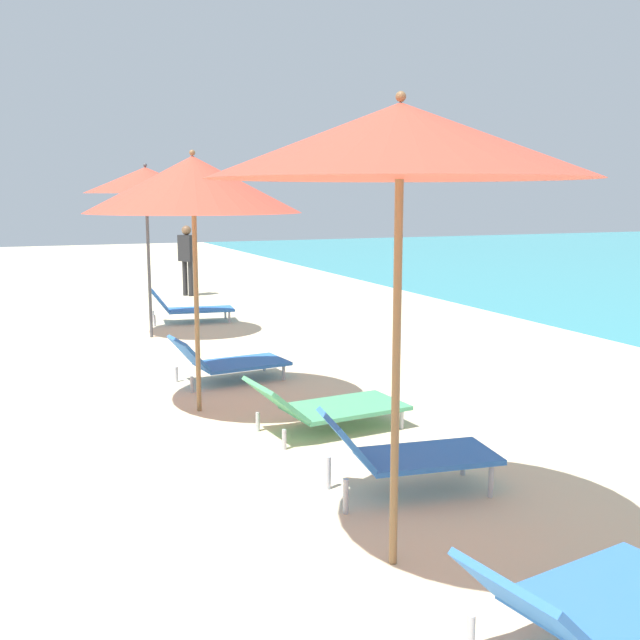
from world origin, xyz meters
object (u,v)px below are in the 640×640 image
object	(u,v)px
umbrella_fourth	(193,185)
lounger_farthest_shoreside	(188,307)
lounger_third_inland	(590,599)
lounger_fourth_shoreside	(227,361)
person_walking_near	(187,254)
lounger_fourth_inland	(325,405)
umbrella_farthest	(146,181)
lounger_third_shoreside	(404,452)
umbrella_third	(400,142)

from	to	relation	value
umbrella_fourth	lounger_farthest_shoreside	world-z (taller)	umbrella_fourth
lounger_third_inland	umbrella_fourth	bearing A→B (deg)	89.49
lounger_third_inland	lounger_farthest_shoreside	distance (m)	10.37
lounger_fourth_shoreside	person_walking_near	bearing A→B (deg)	74.14
lounger_fourth_inland	umbrella_farthest	xyz separation A→B (m)	(-0.69, 5.45, 2.20)
umbrella_farthest	person_walking_near	distance (m)	5.17
person_walking_near	lounger_third_shoreside	bearing A→B (deg)	-129.24
lounger_third_shoreside	lounger_fourth_shoreside	size ratio (longest dim) A/B	0.97
umbrella_fourth	person_walking_near	world-z (taller)	umbrella_fourth
umbrella_third	umbrella_farthest	xyz separation A→B (m)	(-0.06, 8.00, -0.08)
lounger_third_shoreside	person_walking_near	world-z (taller)	person_walking_near
lounger_third_shoreside	umbrella_fourth	size ratio (longest dim) A/B	0.52
lounger_fourth_inland	person_walking_near	distance (m)	10.18
lounger_third_shoreside	person_walking_near	distance (m)	11.80
lounger_fourth_inland	lounger_farthest_shoreside	world-z (taller)	lounger_farthest_shoreside
umbrella_farthest	lounger_fourth_shoreside	bearing A→B (deg)	-83.95
umbrella_fourth	umbrella_farthest	xyz separation A→B (m)	(0.26, 4.32, 0.12)
lounger_fourth_inland	umbrella_farthest	bearing A→B (deg)	91.78
lounger_third_shoreside	umbrella_farthest	bearing A→B (deg)	102.83
umbrella_third	lounger_third_inland	distance (m)	2.56
lounger_farthest_shoreside	lounger_fourth_shoreside	bearing A→B (deg)	-89.52
lounger_third_shoreside	lounger_fourth_shoreside	bearing A→B (deg)	102.14
lounger_third_shoreside	lounger_third_inland	size ratio (longest dim) A/B	0.97
lounger_third_shoreside	lounger_farthest_shoreside	size ratio (longest dim) A/B	0.91
lounger_fourth_inland	umbrella_farthest	distance (m)	5.92
person_walking_near	lounger_farthest_shoreside	bearing A→B (deg)	-136.99
lounger_fourth_shoreside	lounger_third_shoreside	bearing A→B (deg)	-91.98
lounger_fourth_shoreside	lounger_third_inland	bearing A→B (deg)	-95.12
lounger_third_shoreside	lounger_farthest_shoreside	distance (m)	8.23
umbrella_third	umbrella_fourth	distance (m)	3.70
lounger_third_inland	lounger_fourth_inland	size ratio (longest dim) A/B	0.91
lounger_third_inland	lounger_fourth_shoreside	bearing A→B (deg)	82.17
umbrella_farthest	person_walking_near	size ratio (longest dim) A/B	1.73
lounger_fourth_shoreside	person_walking_near	xyz separation A→B (m)	(1.30, 7.88, 0.69)
lounger_farthest_shoreside	person_walking_near	bearing A→B (deg)	84.61
lounger_fourth_shoreside	umbrella_farthest	world-z (taller)	umbrella_farthest
lounger_third_inland	lounger_fourth_shoreside	xyz separation A→B (m)	(-0.14, 5.99, -0.06)
lounger_fourth_shoreside	lounger_fourth_inland	world-z (taller)	lounger_fourth_shoreside
lounger_fourth_shoreside	person_walking_near	distance (m)	8.02
umbrella_third	lounger_farthest_shoreside	bearing A→B (deg)	85.02
lounger_third_inland	umbrella_farthest	world-z (taller)	umbrella_farthest
umbrella_third	lounger_farthest_shoreside	world-z (taller)	umbrella_third
lounger_farthest_shoreside	lounger_third_shoreside	bearing A→B (deg)	-84.26
umbrella_farthest	lounger_farthest_shoreside	bearing A→B (deg)	53.35
lounger_fourth_shoreside	person_walking_near	world-z (taller)	person_walking_near
umbrella_farthest	umbrella_third	bearing A→B (deg)	-89.57
umbrella_third	lounger_fourth_shoreside	world-z (taller)	umbrella_third
lounger_fourth_shoreside	umbrella_farthest	size ratio (longest dim) A/B	0.53
lounger_fourth_inland	umbrella_fourth	bearing A→B (deg)	124.77
lounger_third_inland	umbrella_farthest	bearing A→B (deg)	83.81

